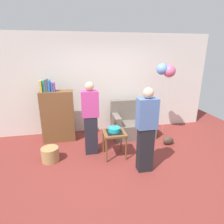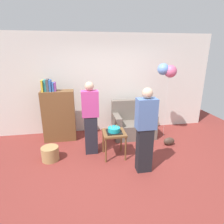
{
  "view_description": "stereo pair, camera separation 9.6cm",
  "coord_description": "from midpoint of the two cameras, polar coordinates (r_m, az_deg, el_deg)",
  "views": [
    {
      "loc": [
        -0.86,
        -3.13,
        2.21
      ],
      "look_at": [
        -0.09,
        0.71,
        0.95
      ],
      "focal_mm": 30.04,
      "sensor_mm": 36.0,
      "label": 1
    },
    {
      "loc": [
        -0.77,
        -3.15,
        2.21
      ],
      "look_at": [
        -0.09,
        0.71,
        0.95
      ],
      "focal_mm": 30.04,
      "sensor_mm": 36.0,
      "label": 2
    }
  ],
  "objects": [
    {
      "name": "person_blowing_candles",
      "position": [
        4.1,
        -5.9,
        -1.91
      ],
      "size": [
        0.36,
        0.22,
        1.63
      ],
      "rotation": [
        0.0,
        0.0,
        0.28
      ],
      "color": "#23232D",
      "rests_on": "ground_plane"
    },
    {
      "name": "couch",
      "position": [
        5.16,
        6.94,
        -3.54
      ],
      "size": [
        1.1,
        0.7,
        0.96
      ],
      "color": "#6B6056",
      "rests_on": "ground_plane"
    },
    {
      "name": "birthday_cake",
      "position": [
        4.0,
        1.31,
        -5.49
      ],
      "size": [
        0.32,
        0.32,
        0.17
      ],
      "color": "black",
      "rests_on": "side_table"
    },
    {
      "name": "ground_plane",
      "position": [
        3.93,
        3.98,
        -16.46
      ],
      "size": [
        8.0,
        8.0,
        0.0
      ],
      "primitive_type": "plane",
      "color": "maroon"
    },
    {
      "name": "wall_back",
      "position": [
        5.33,
        -0.98,
        8.55
      ],
      "size": [
        6.0,
        0.1,
        2.7
      ],
      "primitive_type": "cube",
      "color": "silver",
      "rests_on": "ground_plane"
    },
    {
      "name": "wicker_basket",
      "position": [
        4.27,
        -17.67,
        -11.97
      ],
      "size": [
        0.36,
        0.36,
        0.3
      ],
      "primitive_type": "cylinder",
      "color": "#A88451",
      "rests_on": "ground_plane"
    },
    {
      "name": "person_holding_cake",
      "position": [
        3.51,
        10.88,
        -5.64
      ],
      "size": [
        0.36,
        0.22,
        1.63
      ],
      "rotation": [
        0.0,
        0.0,
        3.25
      ],
      "color": "black",
      "rests_on": "ground_plane"
    },
    {
      "name": "handbag",
      "position": [
        4.91,
        17.49,
        -8.52
      ],
      "size": [
        0.28,
        0.14,
        0.2
      ],
      "primitive_type": "ellipsoid",
      "color": "#473328",
      "rests_on": "ground_plane"
    },
    {
      "name": "bookshelf",
      "position": [
        4.95,
        -15.4,
        -0.82
      ],
      "size": [
        0.8,
        0.36,
        1.59
      ],
      "color": "brown",
      "rests_on": "ground_plane"
    },
    {
      "name": "balloon_bunch",
      "position": [
        4.93,
        17.02,
        12.03
      ],
      "size": [
        0.47,
        0.35,
        1.95
      ],
      "color": "silver",
      "rests_on": "ground_plane"
    },
    {
      "name": "side_table",
      "position": [
        4.05,
        1.29,
        -7.27
      ],
      "size": [
        0.48,
        0.48,
        0.58
      ],
      "color": "brown",
      "rests_on": "ground_plane"
    }
  ]
}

